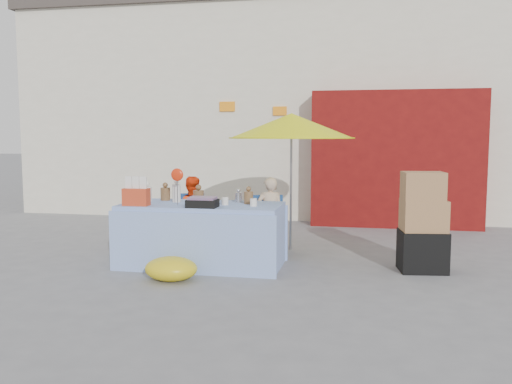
% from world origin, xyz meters
% --- Properties ---
extents(ground, '(80.00, 80.00, 0.00)m').
position_xyz_m(ground, '(0.00, 0.00, 0.00)').
color(ground, slate).
rests_on(ground, ground).
extents(backdrop, '(14.00, 8.00, 7.80)m').
position_xyz_m(backdrop, '(0.52, 7.52, 3.10)').
color(backdrop, silver).
rests_on(backdrop, ground).
extents(market_table, '(2.19, 1.02, 1.33)m').
position_xyz_m(market_table, '(-0.55, 0.43, 0.43)').
color(market_table, '#92ADEB').
rests_on(market_table, ground).
extents(chair_left, '(0.58, 0.58, 0.85)m').
position_xyz_m(chair_left, '(-1.05, 1.40, 0.26)').
color(chair_left, navy).
rests_on(chair_left, ground).
extents(chair_right, '(0.58, 0.58, 0.85)m').
position_xyz_m(chair_right, '(0.20, 1.40, 0.26)').
color(chair_right, navy).
rests_on(chair_right, ground).
extents(vendor_orange, '(0.63, 0.55, 1.12)m').
position_xyz_m(vendor_orange, '(-1.05, 1.54, 0.56)').
color(vendor_orange, '#FF3A0D').
rests_on(vendor_orange, ground).
extents(vendor_beige, '(0.47, 0.36, 1.13)m').
position_xyz_m(vendor_beige, '(0.20, 1.54, 0.57)').
color(vendor_beige, beige).
rests_on(vendor_beige, ground).
extents(umbrella, '(1.90, 1.90, 2.09)m').
position_xyz_m(umbrella, '(0.50, 1.69, 1.89)').
color(umbrella, gray).
rests_on(umbrella, ground).
extents(box_stack, '(0.64, 0.55, 1.29)m').
position_xyz_m(box_stack, '(2.35, 0.69, 0.60)').
color(box_stack, black).
rests_on(box_stack, ground).
extents(tarp_bundle, '(0.71, 0.60, 0.29)m').
position_xyz_m(tarp_bundle, '(-0.69, -0.38, 0.15)').
color(tarp_bundle, gold).
rests_on(tarp_bundle, ground).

